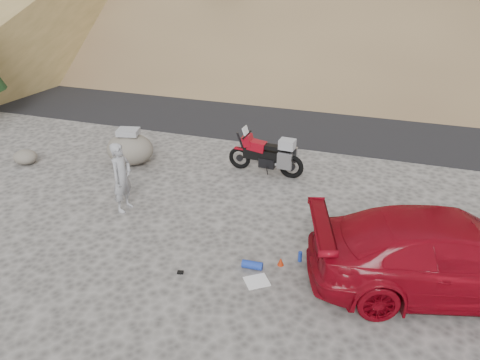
# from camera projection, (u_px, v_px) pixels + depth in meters

# --- Properties ---
(ground) EXTENTS (140.00, 140.00, 0.00)m
(ground) POSITION_uv_depth(u_px,v_px,m) (189.00, 220.00, 12.19)
(ground) COLOR #484643
(ground) RESTS_ON ground
(road) EXTENTS (120.00, 7.00, 0.05)m
(road) POSITION_uv_depth(u_px,v_px,m) (274.00, 113.00, 19.81)
(road) COLOR black
(road) RESTS_ON ground
(motorcycle) EXTENTS (2.45, 0.80, 1.46)m
(motorcycle) POSITION_uv_depth(u_px,v_px,m) (269.00, 155.00, 14.35)
(motorcycle) COLOR black
(motorcycle) RESTS_ON ground
(man) EXTENTS (0.51, 0.73, 1.92)m
(man) POSITION_uv_depth(u_px,v_px,m) (126.00, 209.00, 12.70)
(man) COLOR #939499
(man) RESTS_ON ground
(red_car) EXTENTS (6.12, 3.80, 1.65)m
(red_car) POSITION_uv_depth(u_px,v_px,m) (442.00, 287.00, 9.83)
(red_car) COLOR maroon
(red_car) RESTS_ON ground
(boulder) EXTENTS (1.54, 1.31, 1.18)m
(boulder) POSITION_uv_depth(u_px,v_px,m) (130.00, 149.00, 15.08)
(boulder) COLOR #615D53
(boulder) RESTS_ON ground
(small_rock) EXTENTS (0.89, 0.83, 0.46)m
(small_rock) POSITION_uv_depth(u_px,v_px,m) (25.00, 157.00, 15.18)
(small_rock) COLOR #615D53
(small_rock) RESTS_ON ground
(gear_white_cloth) EXTENTS (0.66, 0.64, 0.02)m
(gear_white_cloth) POSITION_uv_depth(u_px,v_px,m) (257.00, 281.00, 9.98)
(gear_white_cloth) COLOR white
(gear_white_cloth) RESTS_ON ground
(gear_blue_mat) EXTENTS (0.47, 0.21, 0.18)m
(gear_blue_mat) POSITION_uv_depth(u_px,v_px,m) (252.00, 265.00, 10.35)
(gear_blue_mat) COLOR #1A369E
(gear_blue_mat) RESTS_ON ground
(gear_bottle) EXTENTS (0.09, 0.09, 0.25)m
(gear_bottle) POSITION_uv_depth(u_px,v_px,m) (300.00, 257.00, 10.57)
(gear_bottle) COLOR #1A369E
(gear_bottle) RESTS_ON ground
(gear_funnel) EXTENTS (0.18, 0.18, 0.19)m
(gear_funnel) POSITION_uv_depth(u_px,v_px,m) (281.00, 262.00, 10.45)
(gear_funnel) COLOR #AF2A0B
(gear_funnel) RESTS_ON ground
(gear_glove_a) EXTENTS (0.15, 0.13, 0.04)m
(gear_glove_a) POSITION_uv_depth(u_px,v_px,m) (180.00, 272.00, 10.23)
(gear_glove_a) COLOR black
(gear_glove_a) RESTS_ON ground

